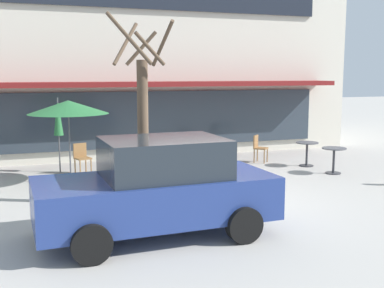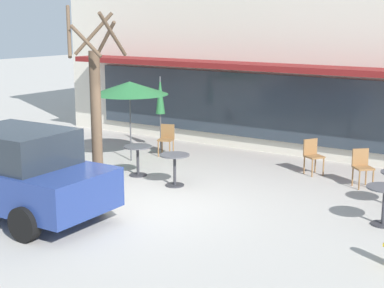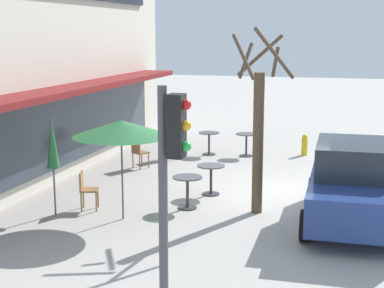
{
  "view_description": "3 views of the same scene",
  "coord_description": "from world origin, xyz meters",
  "px_view_note": "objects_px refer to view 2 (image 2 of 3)",
  "views": [
    {
      "loc": [
        -4.06,
        -9.95,
        2.89
      ],
      "look_at": [
        0.38,
        2.41,
        0.96
      ],
      "focal_mm": 45.0,
      "sensor_mm": 36.0,
      "label": 1
    },
    {
      "loc": [
        7.4,
        -9.27,
        3.86
      ],
      "look_at": [
        -0.55,
        2.55,
        0.82
      ],
      "focal_mm": 55.0,
      "sensor_mm": 36.0,
      "label": 2
    },
    {
      "loc": [
        -14.36,
        -1.91,
        4.05
      ],
      "look_at": [
        0.05,
        2.21,
        1.19
      ],
      "focal_mm": 55.0,
      "sensor_mm": 36.0,
      "label": 3
    }
  ],
  "objects_px": {
    "cafe_table_by_tree": "(138,156)",
    "patio_umbrella_green_folded": "(130,88)",
    "cafe_chair_1": "(312,154)",
    "parked_sedan": "(14,172)",
    "cafe_chair_0": "(167,137)",
    "patio_umbrella_cream_folded": "(160,96)",
    "cafe_chair_2": "(362,165)",
    "cafe_table_mid_patio": "(384,199)",
    "street_tree": "(96,108)",
    "cafe_table_streetside": "(175,165)"
  },
  "relations": [
    {
      "from": "cafe_table_mid_patio",
      "to": "patio_umbrella_cream_folded",
      "type": "relative_size",
      "value": 0.35
    },
    {
      "from": "cafe_chair_2",
      "to": "cafe_chair_0",
      "type": "bearing_deg",
      "value": 179.31
    },
    {
      "from": "parked_sedan",
      "to": "cafe_chair_0",
      "type": "bearing_deg",
      "value": 95.95
    },
    {
      "from": "cafe_chair_2",
      "to": "parked_sedan",
      "type": "relative_size",
      "value": 0.21
    },
    {
      "from": "cafe_table_by_tree",
      "to": "street_tree",
      "type": "relative_size",
      "value": 0.18
    },
    {
      "from": "cafe_table_mid_patio",
      "to": "cafe_chair_0",
      "type": "distance_m",
      "value": 7.33
    },
    {
      "from": "cafe_chair_1",
      "to": "cafe_chair_2",
      "type": "distance_m",
      "value": 1.47
    },
    {
      "from": "patio_umbrella_cream_folded",
      "to": "cafe_chair_1",
      "type": "height_order",
      "value": "patio_umbrella_cream_folded"
    },
    {
      "from": "cafe_chair_0",
      "to": "cafe_chair_1",
      "type": "distance_m",
      "value": 4.32
    },
    {
      "from": "street_tree",
      "to": "cafe_chair_2",
      "type": "bearing_deg",
      "value": 37.94
    },
    {
      "from": "patio_umbrella_green_folded",
      "to": "street_tree",
      "type": "height_order",
      "value": "street_tree"
    },
    {
      "from": "cafe_table_streetside",
      "to": "cafe_chair_1",
      "type": "distance_m",
      "value": 3.61
    },
    {
      "from": "cafe_table_streetside",
      "to": "cafe_table_by_tree",
      "type": "bearing_deg",
      "value": 169.76
    },
    {
      "from": "cafe_table_by_tree",
      "to": "cafe_table_mid_patio",
      "type": "bearing_deg",
      "value": -1.99
    },
    {
      "from": "cafe_chair_2",
      "to": "street_tree",
      "type": "bearing_deg",
      "value": -142.06
    },
    {
      "from": "cafe_table_mid_patio",
      "to": "street_tree",
      "type": "xyz_separation_m",
      "value": [
        -6.03,
        -1.39,
        1.41
      ]
    },
    {
      "from": "parked_sedan",
      "to": "cafe_table_streetside",
      "type": "bearing_deg",
      "value": 67.79
    },
    {
      "from": "cafe_table_by_tree",
      "to": "patio_umbrella_green_folded",
      "type": "height_order",
      "value": "patio_umbrella_green_folded"
    },
    {
      "from": "patio_umbrella_green_folded",
      "to": "cafe_chair_2",
      "type": "bearing_deg",
      "value": 9.43
    },
    {
      "from": "patio_umbrella_green_folded",
      "to": "patio_umbrella_cream_folded",
      "type": "relative_size",
      "value": 1.0
    },
    {
      "from": "patio_umbrella_green_folded",
      "to": "cafe_table_by_tree",
      "type": "bearing_deg",
      "value": -44.25
    },
    {
      "from": "cafe_table_by_tree",
      "to": "cafe_table_streetside",
      "type": "bearing_deg",
      "value": -10.24
    },
    {
      "from": "patio_umbrella_cream_folded",
      "to": "cafe_chair_2",
      "type": "xyz_separation_m",
      "value": [
        6.28,
        -0.55,
        -1.1
      ]
    },
    {
      "from": "cafe_table_mid_patio",
      "to": "cafe_chair_0",
      "type": "height_order",
      "value": "cafe_chair_0"
    },
    {
      "from": "patio_umbrella_cream_folded",
      "to": "parked_sedan",
      "type": "xyz_separation_m",
      "value": [
        1.2,
        -6.43,
        -0.75
      ]
    },
    {
      "from": "cafe_table_streetside",
      "to": "cafe_chair_0",
      "type": "bearing_deg",
      "value": 129.72
    },
    {
      "from": "cafe_table_streetside",
      "to": "cafe_chair_0",
      "type": "distance_m",
      "value": 3.19
    },
    {
      "from": "patio_umbrella_cream_folded",
      "to": "cafe_table_streetside",
      "type": "bearing_deg",
      "value": -48.32
    },
    {
      "from": "cafe_chair_1",
      "to": "street_tree",
      "type": "relative_size",
      "value": 0.21
    },
    {
      "from": "parked_sedan",
      "to": "patio_umbrella_cream_folded",
      "type": "bearing_deg",
      "value": 100.56
    },
    {
      "from": "cafe_table_mid_patio",
      "to": "parked_sedan",
      "type": "height_order",
      "value": "parked_sedan"
    },
    {
      "from": "patio_umbrella_green_folded",
      "to": "cafe_chair_2",
      "type": "distance_m",
      "value": 6.39
    },
    {
      "from": "cafe_table_mid_patio",
      "to": "patio_umbrella_green_folded",
      "type": "xyz_separation_m",
      "value": [
        -7.34,
        1.35,
        1.51
      ]
    },
    {
      "from": "cafe_chair_1",
      "to": "cafe_chair_2",
      "type": "height_order",
      "value": "same"
    },
    {
      "from": "patio_umbrella_cream_folded",
      "to": "parked_sedan",
      "type": "distance_m",
      "value": 6.58
    },
    {
      "from": "cafe_table_mid_patio",
      "to": "patio_umbrella_green_folded",
      "type": "relative_size",
      "value": 0.35
    },
    {
      "from": "cafe_chair_0",
      "to": "cafe_chair_1",
      "type": "xyz_separation_m",
      "value": [
        4.3,
        0.36,
        0.0
      ]
    },
    {
      "from": "cafe_table_mid_patio",
      "to": "patio_umbrella_green_folded",
      "type": "height_order",
      "value": "patio_umbrella_green_folded"
    },
    {
      "from": "cafe_table_mid_patio",
      "to": "patio_umbrella_green_folded",
      "type": "distance_m",
      "value": 7.61
    },
    {
      "from": "cafe_table_mid_patio",
      "to": "cafe_table_by_tree",
      "type": "bearing_deg",
      "value": 178.01
    },
    {
      "from": "cafe_table_by_tree",
      "to": "cafe_chair_2",
      "type": "distance_m",
      "value": 5.41
    },
    {
      "from": "cafe_table_streetside",
      "to": "cafe_chair_1",
      "type": "relative_size",
      "value": 0.85
    },
    {
      "from": "cafe_chair_1",
      "to": "parked_sedan",
      "type": "bearing_deg",
      "value": -120.3
    },
    {
      "from": "cafe_table_by_tree",
      "to": "cafe_chair_0",
      "type": "bearing_deg",
      "value": 108.4
    },
    {
      "from": "patio_umbrella_green_folded",
      "to": "cafe_table_streetside",
      "type": "bearing_deg",
      "value": -29.04
    },
    {
      "from": "cafe_table_mid_patio",
      "to": "parked_sedan",
      "type": "bearing_deg",
      "value": -150.88
    },
    {
      "from": "cafe_chair_2",
      "to": "cafe_table_streetside",
      "type": "bearing_deg",
      "value": -146.9
    },
    {
      "from": "street_tree",
      "to": "parked_sedan",
      "type": "bearing_deg",
      "value": -97.16
    },
    {
      "from": "cafe_chair_1",
      "to": "parked_sedan",
      "type": "distance_m",
      "value": 7.31
    },
    {
      "from": "patio_umbrella_cream_folded",
      "to": "cafe_chair_1",
      "type": "bearing_deg",
      "value": -1.46
    }
  ]
}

